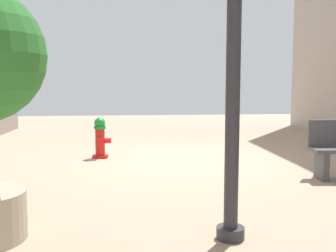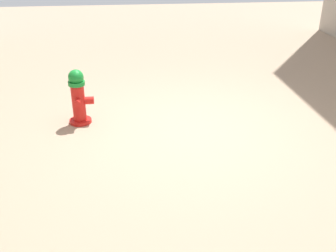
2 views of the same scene
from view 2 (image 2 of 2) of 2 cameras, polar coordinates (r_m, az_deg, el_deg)
name	(u,v)px [view 2 (image 2 of 2)]	position (r m, az deg, el deg)	size (l,w,h in m)	color
ground_plane	(194,131)	(5.79, 3.81, -0.68)	(23.40, 23.40, 0.00)	tan
fire_hydrant	(78,97)	(6.01, -12.92, 4.16)	(0.40, 0.42, 0.85)	red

